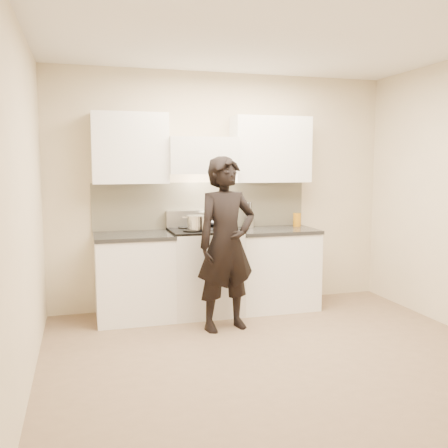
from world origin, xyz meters
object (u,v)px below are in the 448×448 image
(counter_right, at_px, (274,268))
(utensil_crock, at_px, (249,220))
(stove, at_px, (205,271))
(wok, at_px, (217,217))
(person, at_px, (226,244))

(counter_right, xyz_separation_m, utensil_crock, (-0.24, 0.20, 0.55))
(stove, bearing_deg, utensil_crock, 19.24)
(counter_right, bearing_deg, wok, 167.43)
(stove, distance_m, counter_right, 0.83)
(stove, xyz_separation_m, wok, (0.18, 0.14, 0.59))
(utensil_crock, xyz_separation_m, person, (-0.51, -0.80, -0.14))
(stove, bearing_deg, wok, 38.40)
(wok, relative_size, person, 0.27)
(counter_right, relative_size, wok, 1.98)
(stove, height_order, counter_right, stove)
(counter_right, distance_m, person, 1.04)
(wok, distance_m, utensil_crock, 0.41)
(stove, bearing_deg, counter_right, 0.00)
(person, bearing_deg, utensil_crock, 45.86)
(utensil_crock, bearing_deg, wok, -171.55)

